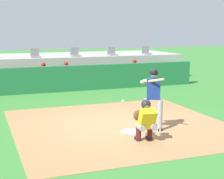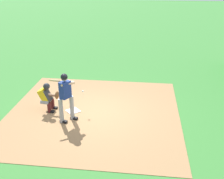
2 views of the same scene
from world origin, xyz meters
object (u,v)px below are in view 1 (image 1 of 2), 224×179
(stadium_seat_2, at_px, (35,55))
(stadium_seat_4, at_px, (112,53))
(home_plate, at_px, (130,131))
(stadium_seat_3, at_px, (75,54))
(dugout_player_1, at_px, (44,76))
(dugout_player_2, at_px, (67,75))
(batter_at_plate, at_px, (153,95))
(stadium_seat_5, at_px, (146,52))
(catcher_crouched, at_px, (145,119))
(dugout_player_3, at_px, (135,72))

(stadium_seat_2, height_order, stadium_seat_4, same)
(home_plate, height_order, stadium_seat_3, stadium_seat_3)
(home_plate, bearing_deg, dugout_player_1, 96.98)
(dugout_player_2, distance_m, stadium_seat_4, 3.84)
(stadium_seat_3, xyz_separation_m, stadium_seat_4, (2.17, 0.00, 0.00))
(batter_at_plate, bearing_deg, stadium_seat_4, 75.93)
(batter_at_plate, bearing_deg, dugout_player_1, 101.68)
(stadium_seat_2, relative_size, stadium_seat_3, 1.00)
(stadium_seat_2, bearing_deg, home_plate, -83.92)
(stadium_seat_2, xyz_separation_m, stadium_seat_5, (6.50, 0.00, 0.00))
(home_plate, bearing_deg, stadium_seat_4, 72.29)
(batter_at_plate, xyz_separation_m, dugout_player_2, (-0.58, 8.17, -0.36))
(batter_at_plate, distance_m, stadium_seat_5, 11.26)
(dugout_player_1, bearing_deg, stadium_seat_4, 25.60)
(dugout_player_2, height_order, stadium_seat_4, stadium_seat_4)
(dugout_player_1, xyz_separation_m, stadium_seat_5, (6.41, 2.03, 0.86))
(catcher_crouched, height_order, stadium_seat_3, stadium_seat_3)
(home_plate, distance_m, catcher_crouched, 1.11)
(dugout_player_3, distance_m, stadium_seat_4, 2.28)
(dugout_player_2, relative_size, stadium_seat_3, 2.71)
(stadium_seat_4, bearing_deg, dugout_player_2, -147.08)
(dugout_player_3, height_order, stadium_seat_4, stadium_seat_4)
(dugout_player_1, xyz_separation_m, dugout_player_3, (4.81, 0.00, 0.00))
(dugout_player_1, height_order, stadium_seat_5, stadium_seat_5)
(dugout_player_2, distance_m, stadium_seat_3, 2.42)
(stadium_seat_3, relative_size, stadium_seat_5, 1.00)
(stadium_seat_2, height_order, stadium_seat_5, same)
(dugout_player_1, relative_size, stadium_seat_2, 2.71)
(home_plate, xyz_separation_m, dugout_player_3, (3.81, 8.14, 0.65))
(home_plate, xyz_separation_m, dugout_player_2, (0.11, 8.14, 0.65))
(batter_at_plate, relative_size, dugout_player_3, 1.39)
(home_plate, height_order, stadium_seat_4, stadium_seat_4)
(dugout_player_3, bearing_deg, stadium_seat_2, 157.44)
(stadium_seat_3, bearing_deg, stadium_seat_2, 180.00)
(home_plate, distance_m, dugout_player_2, 8.17)
(batter_at_plate, bearing_deg, home_plate, 177.94)
(stadium_seat_4, bearing_deg, stadium_seat_2, 180.00)
(home_plate, bearing_deg, stadium_seat_2, 96.08)
(stadium_seat_3, height_order, stadium_seat_5, same)
(batter_at_plate, bearing_deg, stadium_seat_3, 87.80)
(batter_at_plate, xyz_separation_m, dugout_player_3, (3.12, 8.17, -0.36))
(dugout_player_1, relative_size, dugout_player_2, 1.00)
(home_plate, relative_size, stadium_seat_5, 0.92)
(dugout_player_3, xyz_separation_m, stadium_seat_2, (-4.90, 2.03, 0.86))
(dugout_player_3, distance_m, stadium_seat_2, 5.37)
(batter_at_plate, relative_size, stadium_seat_4, 3.76)
(stadium_seat_4, bearing_deg, dugout_player_3, -74.51)
(catcher_crouched, relative_size, stadium_seat_2, 3.60)
(batter_at_plate, distance_m, dugout_player_1, 8.35)
(stadium_seat_4, bearing_deg, stadium_seat_5, 0.00)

